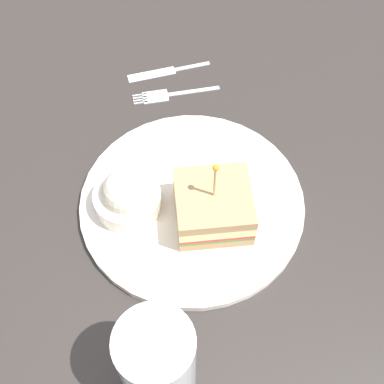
# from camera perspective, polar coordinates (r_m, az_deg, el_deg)

# --- Properties ---
(ground_plane) EXTENTS (0.95, 0.95, 0.02)m
(ground_plane) POSITION_cam_1_polar(r_m,az_deg,el_deg) (0.67, 0.00, -1.85)
(ground_plane) COLOR #2D2826
(plate) EXTENTS (0.28, 0.28, 0.01)m
(plate) POSITION_cam_1_polar(r_m,az_deg,el_deg) (0.66, 0.00, -1.18)
(plate) COLOR silver
(plate) RESTS_ON ground_plane
(sandwich_half_center) EXTENTS (0.09, 0.09, 0.11)m
(sandwich_half_center) POSITION_cam_1_polar(r_m,az_deg,el_deg) (0.62, 2.28, -1.54)
(sandwich_half_center) COLOR tan
(sandwich_half_center) RESTS_ON plate
(coleslaw_bowl) EXTENTS (0.08, 0.08, 0.06)m
(coleslaw_bowl) POSITION_cam_1_polar(r_m,az_deg,el_deg) (0.64, -6.92, -0.57)
(coleslaw_bowl) COLOR silver
(coleslaw_bowl) RESTS_ON plate
(drink_glass) EXTENTS (0.07, 0.07, 0.12)m
(drink_glass) POSITION_cam_1_polar(r_m,az_deg,el_deg) (0.53, -3.71, -17.60)
(drink_glass) COLOR #B74C33
(drink_glass) RESTS_ON ground_plane
(fork) EXTENTS (0.03, 0.13, 0.00)m
(fork) POSITION_cam_1_polar(r_m,az_deg,el_deg) (0.78, -2.74, 10.27)
(fork) COLOR silver
(fork) RESTS_ON ground_plane
(knife) EXTENTS (0.03, 0.12, 0.00)m
(knife) POSITION_cam_1_polar(r_m,az_deg,el_deg) (0.81, -2.95, 12.65)
(knife) COLOR silver
(knife) RESTS_ON ground_plane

